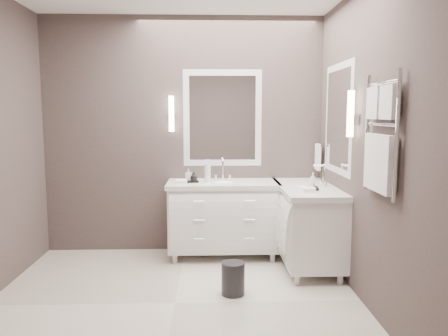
{
  "coord_description": "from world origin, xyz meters",
  "views": [
    {
      "loc": [
        0.3,
        -3.55,
        1.6
      ],
      "look_at": [
        0.44,
        0.7,
        1.07
      ],
      "focal_mm": 35.0,
      "sensor_mm": 36.0,
      "label": 1
    }
  ],
  "objects_px": {
    "vanity_back": "(223,214)",
    "towel_ladder": "(380,142)",
    "vanity_right": "(307,220)",
    "waste_bin": "(233,278)"
  },
  "relations": [
    {
      "from": "vanity_back",
      "to": "waste_bin",
      "type": "bearing_deg",
      "value": -87.1
    },
    {
      "from": "vanity_back",
      "to": "towel_ladder",
      "type": "relative_size",
      "value": 1.38
    },
    {
      "from": "vanity_back",
      "to": "towel_ladder",
      "type": "xyz_separation_m",
      "value": [
        1.1,
        -1.63,
        0.91
      ]
    },
    {
      "from": "vanity_right",
      "to": "towel_ladder",
      "type": "xyz_separation_m",
      "value": [
        0.23,
        -1.3,
        0.91
      ]
    },
    {
      "from": "vanity_back",
      "to": "vanity_right",
      "type": "height_order",
      "value": "same"
    },
    {
      "from": "vanity_right",
      "to": "towel_ladder",
      "type": "height_order",
      "value": "towel_ladder"
    },
    {
      "from": "vanity_back",
      "to": "waste_bin",
      "type": "height_order",
      "value": "vanity_back"
    },
    {
      "from": "vanity_back",
      "to": "towel_ladder",
      "type": "height_order",
      "value": "towel_ladder"
    },
    {
      "from": "vanity_right",
      "to": "waste_bin",
      "type": "height_order",
      "value": "vanity_right"
    },
    {
      "from": "towel_ladder",
      "to": "vanity_back",
      "type": "bearing_deg",
      "value": 124.1
    }
  ]
}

